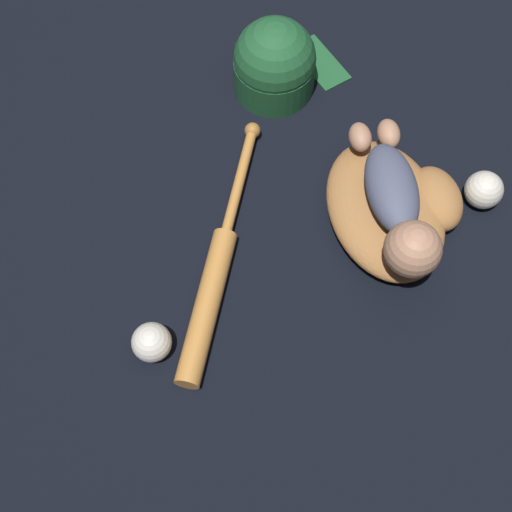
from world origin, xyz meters
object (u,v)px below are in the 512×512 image
object	(u,v)px
baseball_glove	(393,207)
baby_figure	(397,207)
baseball	(152,342)
baseball_bat	(214,279)
baseball_spare	(484,190)
baseball_cap	(275,64)

from	to	relation	value
baseball_glove	baby_figure	world-z (taller)	baby_figure
baby_figure	baseball	distance (m)	0.49
baseball_bat	baseball	bearing A→B (deg)	-54.87
baby_figure	baseball_bat	xyz separation A→B (m)	(0.00, -0.34, -0.10)
baseball_bat	baseball	world-z (taller)	baseball
baseball_spare	baseball_cap	size ratio (longest dim) A/B	0.29
baby_figure	baseball	bearing A→B (deg)	-78.17
baseball_bat	baseball_cap	world-z (taller)	baseball_cap
baseball_glove	baby_figure	xyz separation A→B (m)	(0.04, -0.02, 0.08)
baseball_glove	baseball_cap	world-z (taller)	baseball_cap
baseball_bat	baseball_cap	size ratio (longest dim) A/B	2.01
baseball_glove	baseball_bat	xyz separation A→B (m)	(0.05, -0.36, -0.02)
baseball_glove	baseball_cap	xyz separation A→B (m)	(-0.37, -0.13, 0.03)
baseball_glove	baseball	distance (m)	0.52
baby_figure	baseball_bat	size ratio (longest dim) A/B	0.68
baseball_glove	baseball	xyz separation A→B (m)	(0.14, -0.50, -0.00)
baseball_glove	baseball_spare	size ratio (longest dim) A/B	4.29
baseball_spare	baseball_glove	bearing A→B (deg)	-92.80
baby_figure	baseball_bat	distance (m)	0.36
baby_figure	baseball_spare	xyz separation A→B (m)	(-0.03, 0.21, -0.08)
baseball_glove	baseball	bearing A→B (deg)	-74.25
baseball	baseball_cap	xyz separation A→B (m)	(-0.51, 0.37, 0.03)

